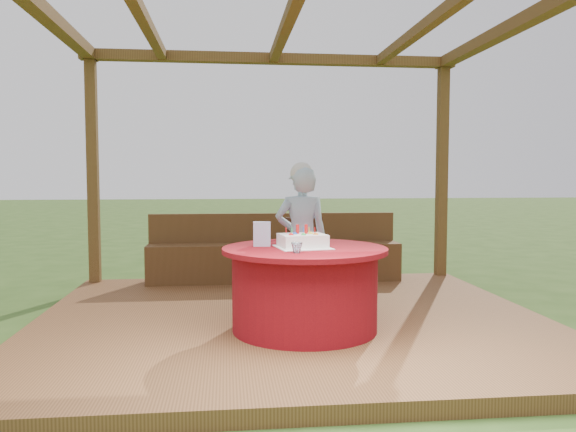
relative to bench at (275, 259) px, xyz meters
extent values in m
plane|color=#32531B|center=(0.00, -1.72, -0.38)|extent=(60.00, 60.00, 0.00)
cube|color=brown|center=(0.00, -1.72, -0.32)|extent=(4.50, 4.00, 0.12)
cube|color=brown|center=(-2.13, 0.16, 1.03)|extent=(0.12, 0.12, 2.60)
cube|color=brown|center=(2.13, 0.16, 1.03)|extent=(0.12, 0.12, 2.60)
cube|color=brown|center=(0.00, 0.16, 2.40)|extent=(4.50, 0.14, 0.12)
cube|color=brown|center=(-2.13, -1.72, 2.40)|extent=(0.14, 4.00, 0.12)
cube|color=brown|center=(2.13, -1.72, 2.40)|extent=(0.14, 4.00, 0.12)
cube|color=brown|center=(-1.30, -1.72, 2.40)|extent=(0.10, 3.70, 0.10)
cube|color=brown|center=(0.00, -1.72, 2.40)|extent=(0.10, 3.70, 0.10)
cube|color=brown|center=(1.30, -1.72, 2.40)|extent=(0.10, 3.70, 0.10)
cube|color=brown|center=(0.00, -0.02, -0.04)|extent=(3.00, 0.42, 0.45)
cube|color=brown|center=(0.00, 0.16, 0.36)|extent=(3.00, 0.06, 0.35)
cylinder|color=maroon|center=(0.05, -2.20, 0.05)|extent=(1.17, 1.17, 0.64)
cylinder|color=maroon|center=(0.05, -2.20, 0.39)|extent=(1.33, 1.33, 0.04)
cube|color=#3B2012|center=(0.23, -1.16, 0.12)|extent=(0.41, 0.41, 0.05)
cylinder|color=#3B2012|center=(0.09, -1.32, -0.07)|extent=(0.04, 0.04, 0.38)
cylinder|color=#3B2012|center=(0.39, -1.30, -0.07)|extent=(0.04, 0.04, 0.38)
cylinder|color=#3B2012|center=(0.07, -1.02, -0.07)|extent=(0.04, 0.04, 0.38)
cylinder|color=#3B2012|center=(0.37, -0.99, -0.07)|extent=(0.04, 0.04, 0.38)
cube|color=#3B2012|center=(0.22, -0.99, 0.34)|extent=(0.38, 0.07, 0.45)
imported|color=#93BEDA|center=(0.12, -1.54, 0.40)|extent=(0.49, 0.32, 1.34)
sphere|color=white|center=(0.12, -1.54, 1.01)|extent=(0.21, 0.21, 0.21)
cube|color=white|center=(0.04, -2.21, 0.41)|extent=(0.47, 0.47, 0.01)
cube|color=white|center=(0.04, -2.21, 0.47)|extent=(0.40, 0.34, 0.10)
cylinder|color=red|center=(0.00, -2.17, 0.56)|extent=(0.03, 0.03, 0.07)
cylinder|color=red|center=(0.07, -2.17, 0.56)|extent=(0.03, 0.03, 0.07)
sphere|color=red|center=(-0.06, -2.27, 0.53)|extent=(0.04, 0.04, 0.04)
sphere|color=green|center=(0.04, -2.28, 0.53)|extent=(0.04, 0.04, 0.04)
sphere|color=orange|center=(0.14, -2.26, 0.53)|extent=(0.04, 0.04, 0.04)
sphere|color=blue|center=(-0.02, -2.19, 0.53)|extent=(0.04, 0.04, 0.04)
sphere|color=yellow|center=(0.11, -2.18, 0.53)|extent=(0.04, 0.04, 0.04)
cube|color=#BF7BAD|center=(-0.28, -2.07, 0.51)|extent=(0.14, 0.10, 0.20)
imported|color=white|center=(-0.05, -2.52, 0.45)|extent=(0.10, 0.10, 0.08)
camera|label=1|loc=(-0.57, -6.66, 0.98)|focal=35.00mm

